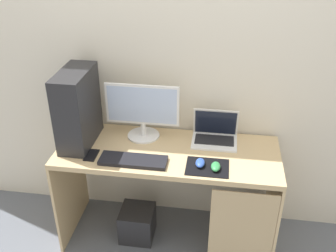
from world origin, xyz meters
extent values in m
plane|color=slate|center=(0.00, 0.00, 0.00)|extent=(8.00, 8.00, 0.00)
cube|color=beige|center=(0.00, 0.32, 1.30)|extent=(4.00, 0.04, 2.60)
cube|color=tan|center=(0.00, 0.00, 0.73)|extent=(1.45, 0.56, 0.03)
cube|color=tan|center=(-0.71, 0.00, 0.36)|extent=(0.02, 0.56, 0.71)
cube|color=tan|center=(0.71, 0.00, 0.36)|extent=(0.02, 0.56, 0.71)
cube|color=tan|center=(0.50, -0.28, 0.39)|extent=(0.40, 0.01, 0.57)
cube|color=#232326|center=(-0.59, 0.02, 1.00)|extent=(0.18, 0.40, 0.50)
cylinder|color=white|center=(-0.19, 0.15, 0.75)|extent=(0.22, 0.22, 0.01)
cylinder|color=white|center=(-0.19, 0.15, 0.81)|extent=(0.04, 0.04, 0.09)
cube|color=white|center=(-0.19, 0.14, 0.99)|extent=(0.49, 0.02, 0.28)
cube|color=#B2C6EA|center=(-0.19, 0.13, 0.99)|extent=(0.46, 0.00, 0.25)
cube|color=white|center=(0.29, 0.13, 0.75)|extent=(0.30, 0.21, 0.01)
cube|color=black|center=(0.29, 0.15, 0.76)|extent=(0.26, 0.13, 0.00)
cube|color=white|center=(0.29, 0.22, 0.86)|extent=(0.30, 0.05, 0.20)
cube|color=black|center=(0.29, 0.21, 0.86)|extent=(0.28, 0.04, 0.18)
cube|color=black|center=(-0.19, -0.17, 0.76)|extent=(0.42, 0.14, 0.02)
cube|color=black|center=(0.26, -0.16, 0.75)|extent=(0.26, 0.20, 0.00)
ellipsoid|color=#2D51B2|center=(0.22, -0.15, 0.77)|extent=(0.06, 0.10, 0.03)
ellipsoid|color=#338C4C|center=(0.31, -0.17, 0.77)|extent=(0.06, 0.10, 0.03)
cube|color=black|center=(-0.47, -0.14, 0.75)|extent=(0.07, 0.13, 0.01)
cube|color=#232326|center=(-0.22, -0.04, 0.12)|extent=(0.24, 0.24, 0.24)
camera|label=1|loc=(0.31, -2.10, 2.12)|focal=41.50mm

